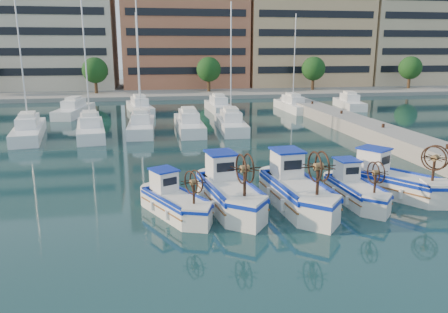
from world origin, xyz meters
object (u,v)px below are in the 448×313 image
(fishing_boat_a, at_px, (174,200))
(fishing_boat_b, at_px, (228,190))
(fishing_boat_d, at_px, (355,188))
(fishing_boat_c, at_px, (296,188))
(fishing_boat_e, at_px, (392,179))

(fishing_boat_a, distance_m, fishing_boat_b, 2.67)
(fishing_boat_a, distance_m, fishing_boat_d, 8.99)
(fishing_boat_b, xyz_separation_m, fishing_boat_d, (6.36, -0.26, -0.18))
(fishing_boat_b, relative_size, fishing_boat_c, 0.98)
(fishing_boat_c, bearing_deg, fishing_boat_e, 3.71)
(fishing_boat_a, xyz_separation_m, fishing_boat_d, (8.98, 0.23, 0.00))
(fishing_boat_d, bearing_deg, fishing_boat_c, 179.25)
(fishing_boat_a, relative_size, fishing_boat_e, 0.85)
(fishing_boat_a, distance_m, fishing_boat_c, 5.86)
(fishing_boat_c, distance_m, fishing_boat_e, 5.57)
(fishing_boat_a, bearing_deg, fishing_boat_d, -24.98)
(fishing_boat_e, bearing_deg, fishing_boat_c, 155.02)
(fishing_boat_a, relative_size, fishing_boat_c, 0.78)
(fishing_boat_c, distance_m, fishing_boat_d, 3.14)
(fishing_boat_a, xyz_separation_m, fishing_boat_c, (5.86, 0.09, 0.21))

